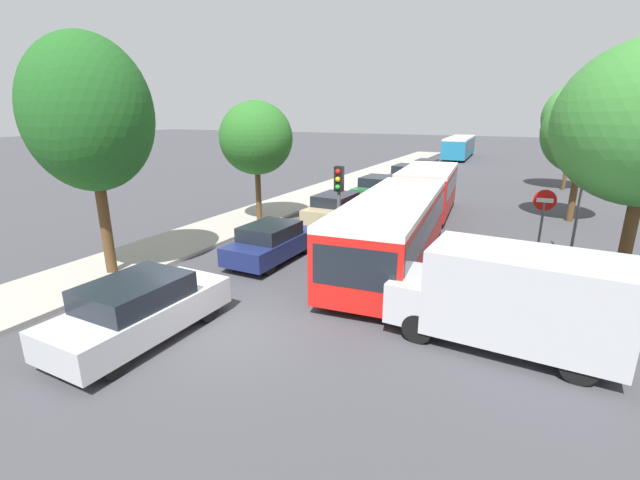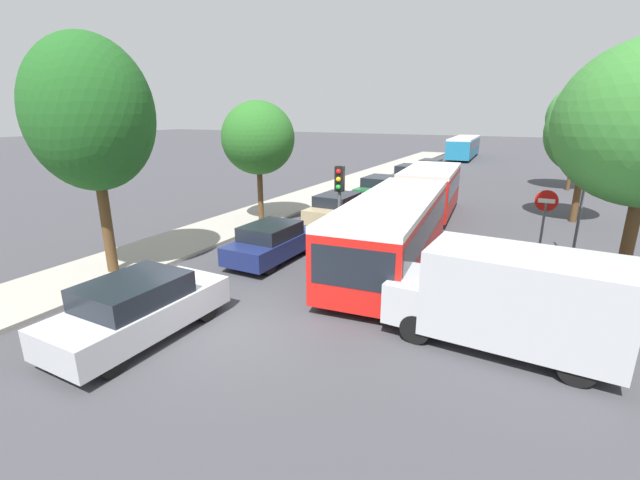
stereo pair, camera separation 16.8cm
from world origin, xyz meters
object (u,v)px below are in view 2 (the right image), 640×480
at_px(direction_sign_post, 583,194).
at_px(queued_car_navy, 272,242).
at_px(tree_right_mid, 586,134).
at_px(articulated_bus, 412,207).
at_px(city_bus_rear, 464,146).
at_px(queued_car_tan, 338,208).
at_px(no_entry_sign, 544,218).
at_px(queued_car_black, 430,167).
at_px(tree_right_far, 578,119).
at_px(queued_car_silver, 138,308).
at_px(tree_left_mid, 260,140).
at_px(queued_car_graphite, 410,175).
at_px(traffic_light, 339,191).
at_px(queued_car_green, 381,189).
at_px(tree_left_near, 93,118).
at_px(white_van, 510,298).

bearing_deg(direction_sign_post, queued_car_navy, 17.57).
relative_size(direction_sign_post, tree_right_mid, 0.57).
xyz_separation_m(articulated_bus, tree_right_mid, (6.32, 6.71, 2.84)).
height_order(articulated_bus, city_bus_rear, articulated_bus).
distance_m(queued_car_tan, no_entry_sign, 9.47).
relative_size(queued_car_black, tree_right_mid, 0.63).
xyz_separation_m(queued_car_navy, tree_right_mid, (10.10, 11.66, 3.55)).
bearing_deg(queued_car_tan, tree_right_mid, -60.82).
bearing_deg(tree_right_far, no_entry_sign, -94.60).
bearing_deg(tree_right_far, queued_car_silver, -109.49).
xyz_separation_m(city_bus_rear, tree_right_mid, (10.07, -29.57, 2.84)).
height_order(tree_left_mid, tree_right_mid, tree_right_mid).
height_order(queued_car_navy, queued_car_graphite, queued_car_graphite).
distance_m(traffic_light, tree_left_mid, 6.63).
xyz_separation_m(queued_car_green, queued_car_black, (0.13, 12.41, -0.07)).
distance_m(queued_car_navy, queued_car_black, 24.68).
distance_m(queued_car_navy, direction_sign_post, 10.96).
bearing_deg(tree_left_near, traffic_light, 39.98).
bearing_deg(city_bus_rear, white_van, -171.97).
distance_m(queued_car_tan, tree_left_mid, 4.94).
height_order(city_bus_rear, white_van, city_bus_rear).
bearing_deg(direction_sign_post, city_bus_rear, -82.41).
bearing_deg(white_van, city_bus_rear, -76.63).
distance_m(queued_car_navy, tree_right_far, 24.45).
xyz_separation_m(articulated_bus, white_van, (4.36, -7.61, -0.18)).
bearing_deg(traffic_light, white_van, 49.32).
bearing_deg(traffic_light, queued_car_navy, -60.70).
xyz_separation_m(queued_car_graphite, tree_right_mid, (10.23, -7.16, 3.48)).
height_order(articulated_bus, white_van, articulated_bus).
bearing_deg(queued_car_silver, queued_car_navy, 3.61).
height_order(white_van, tree_right_far, tree_right_far).
relative_size(queued_car_graphite, tree_right_far, 0.62).
distance_m(no_entry_sign, tree_right_mid, 8.99).
bearing_deg(traffic_light, tree_right_mid, 134.76).
relative_size(white_van, tree_right_mid, 0.80).
bearing_deg(direction_sign_post, tree_left_mid, -7.78).
relative_size(direction_sign_post, tree_left_mid, 0.62).
bearing_deg(no_entry_sign, queued_car_tan, -108.92).
xyz_separation_m(no_entry_sign, tree_right_mid, (1.41, 8.55, 2.38)).
relative_size(tree_left_near, tree_right_mid, 1.18).
bearing_deg(queued_car_graphite, queued_car_navy, -178.53).
bearing_deg(city_bus_rear, direction_sign_post, -167.52).
bearing_deg(tree_right_mid, tree_right_far, 89.47).
bearing_deg(tree_right_far, direction_sign_post, -91.30).
height_order(queued_car_tan, direction_sign_post, direction_sign_post).
height_order(queued_car_green, tree_right_mid, tree_right_mid).
bearing_deg(traffic_light, tree_left_near, -56.81).
height_order(traffic_light, tree_right_far, tree_right_far).
relative_size(white_van, tree_right_far, 0.72).
distance_m(city_bus_rear, tree_right_far, 22.16).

